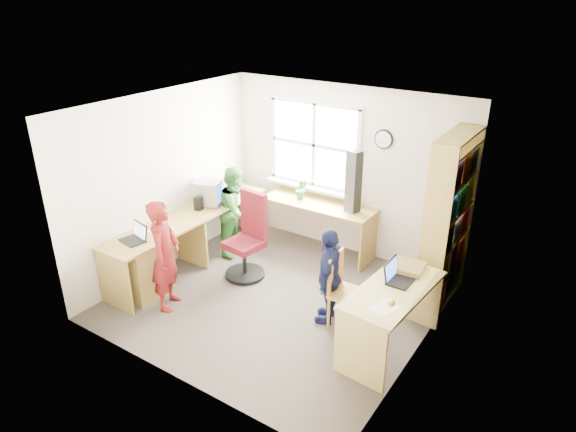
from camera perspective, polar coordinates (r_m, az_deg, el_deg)
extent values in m
cube|color=#403932|center=(6.49, -1.24, -9.32)|extent=(3.60, 3.40, 0.02)
cube|color=white|center=(5.54, -1.46, 12.04)|extent=(3.60, 3.40, 0.02)
cube|color=silver|center=(7.28, 6.39, 5.01)|extent=(3.60, 0.02, 2.40)
cube|color=silver|center=(4.77, -13.23, -6.43)|extent=(3.60, 0.02, 2.40)
cube|color=silver|center=(7.03, -13.57, 3.77)|extent=(0.02, 3.40, 2.40)
cube|color=silver|center=(5.19, 15.33, -3.97)|extent=(0.02, 3.40, 2.40)
cube|color=white|center=(7.40, 2.95, 7.88)|extent=(1.40, 0.01, 1.20)
cube|color=white|center=(7.39, 2.93, 7.87)|extent=(1.48, 0.04, 1.28)
cube|color=olive|center=(4.45, 10.16, -11.61)|extent=(0.02, 0.82, 2.00)
sphere|color=gold|center=(4.72, 11.42, -9.45)|extent=(0.07, 0.07, 0.07)
cylinder|color=black|center=(6.87, 10.59, 8.39)|extent=(0.26, 0.03, 0.26)
cylinder|color=white|center=(6.86, 10.53, 8.36)|extent=(0.22, 0.01, 0.22)
cube|color=#A68C42|center=(7.06, -10.88, 0.02)|extent=(0.60, 2.70, 0.03)
cube|color=#A68C42|center=(7.32, 3.44, 1.33)|extent=(1.65, 0.56, 0.03)
cube|color=#A68C42|center=(7.22, -10.65, -2.70)|extent=(0.56, 0.03, 0.72)
cube|color=#A68C42|center=(6.47, -18.73, -7.02)|extent=(0.56, 0.03, 0.72)
cube|color=#A68C42|center=(8.11, -4.26, 0.79)|extent=(0.56, 0.03, 0.72)
cube|color=#A68C42|center=(7.15, 8.90, -2.84)|extent=(0.03, 0.52, 0.72)
cube|color=#A68C42|center=(6.66, -16.27, -5.73)|extent=(0.54, 0.45, 0.72)
cube|color=#CEBA67|center=(5.40, 11.65, -8.04)|extent=(0.70, 1.35, 0.03)
cube|color=#CEBA67|center=(5.15, 7.96, -14.68)|extent=(0.56, 0.07, 0.73)
cube|color=#CEBA67|center=(6.10, 14.10, -8.44)|extent=(0.56, 0.07, 0.73)
cube|color=#A68C42|center=(5.89, 15.92, -2.22)|extent=(0.30, 0.02, 2.10)
cube|color=#A68C42|center=(6.77, 18.65, 0.97)|extent=(0.30, 0.02, 2.10)
cube|color=#A68C42|center=(5.98, 18.61, 8.56)|extent=(0.30, 1.00, 0.02)
cube|color=#A68C42|center=(6.78, 16.34, -8.13)|extent=(0.30, 1.00, 0.02)
cube|color=#A68C42|center=(6.60, 16.71, -5.48)|extent=(0.30, 1.00, 0.02)
cube|color=#A68C42|center=(6.43, 17.11, -2.54)|extent=(0.30, 1.00, 0.02)
cube|color=#A68C42|center=(6.27, 17.53, 0.57)|extent=(0.30, 1.00, 0.02)
cube|color=#A68C42|center=(6.14, 17.97, 3.82)|extent=(0.30, 1.00, 0.02)
cube|color=#A68C42|center=(6.02, 18.43, 7.20)|extent=(0.30, 1.00, 0.02)
cube|color=#B3191A|center=(6.46, 15.64, -8.27)|extent=(0.25, 0.28, 0.27)
cube|color=#19529A|center=(6.72, 16.55, -6.94)|extent=(0.25, 0.30, 0.29)
cube|color=#1E802F|center=(6.97, 17.34, -5.78)|extent=(0.25, 0.26, 0.30)
cube|color=gold|center=(6.27, 16.03, -5.35)|extent=(0.25, 0.28, 0.30)
cube|color=#703380|center=(6.54, 16.94, -4.10)|extent=(0.25, 0.30, 0.32)
cube|color=orange|center=(6.81, 17.70, -3.21)|extent=(0.25, 0.26, 0.29)
cube|color=#262626|center=(6.09, 16.44, -2.17)|extent=(0.25, 0.28, 0.32)
cube|color=beige|center=(6.38, 17.33, -1.23)|extent=(0.25, 0.30, 0.29)
cube|color=#B3191A|center=(6.64, 18.12, -0.23)|extent=(0.25, 0.26, 0.30)
cube|color=#19529A|center=(5.95, 16.85, 0.97)|extent=(0.25, 0.28, 0.29)
cube|color=#1E802F|center=(6.23, 17.77, 2.00)|extent=(0.25, 0.30, 0.30)
cube|color=gold|center=(6.50, 18.56, 2.90)|extent=(0.25, 0.26, 0.32)
cube|color=#703380|center=(5.81, 17.30, 4.49)|extent=(0.25, 0.28, 0.30)
cube|color=orange|center=(6.10, 18.23, 5.38)|extent=(0.25, 0.30, 0.32)
cube|color=#262626|center=(6.38, 18.98, 5.92)|extent=(0.25, 0.26, 0.29)
cylinder|color=black|center=(6.98, -4.79, -6.43)|extent=(0.59, 0.59, 0.05)
cylinder|color=black|center=(6.87, -4.86, -4.85)|extent=(0.06, 0.06, 0.40)
cube|color=#5C1118|center=(6.76, -4.92, -3.15)|extent=(0.49, 0.49, 0.09)
cube|color=#5C1118|center=(6.74, -3.78, 0.22)|extent=(0.43, 0.12, 0.63)
cylinder|color=gold|center=(5.91, 4.54, -10.69)|extent=(0.03, 0.03, 0.41)
cylinder|color=gold|center=(5.80, 7.50, -11.56)|extent=(0.03, 0.03, 0.41)
cylinder|color=gold|center=(6.16, 5.88, -9.16)|extent=(0.03, 0.03, 0.41)
cylinder|color=gold|center=(6.06, 8.74, -9.95)|extent=(0.03, 0.03, 0.41)
cube|color=gold|center=(5.86, 6.76, -8.60)|extent=(0.40, 0.40, 0.04)
cube|color=gold|center=(5.79, 5.31, -6.20)|extent=(0.05, 0.36, 0.45)
cube|color=#97979B|center=(7.35, -8.70, 1.39)|extent=(0.31, 0.28, 0.02)
cube|color=#97979B|center=(7.29, -8.78, 2.63)|extent=(0.44, 0.41, 0.33)
cube|color=#3F72F2|center=(7.22, -7.47, 2.52)|extent=(0.10, 0.26, 0.24)
cube|color=black|center=(6.49, -16.88, -2.64)|extent=(0.34, 0.27, 0.02)
cube|color=black|center=(6.50, -16.11, -1.55)|extent=(0.31, 0.11, 0.20)
cube|color=white|center=(6.49, -16.17, -1.57)|extent=(0.27, 0.09, 0.16)
cube|color=black|center=(5.52, 12.44, -7.05)|extent=(0.23, 0.32, 0.02)
cube|color=black|center=(5.51, 11.38, -5.77)|extent=(0.06, 0.32, 0.21)
cube|color=#3F72F2|center=(5.50, 11.47, -5.80)|extent=(0.04, 0.28, 0.17)
cube|color=black|center=(7.15, -9.93, 1.38)|extent=(0.11, 0.11, 0.19)
cube|color=black|center=(7.48, -7.31, 2.49)|extent=(0.09, 0.09, 0.17)
cube|color=black|center=(6.93, 7.29, 3.80)|extent=(0.21, 0.19, 0.86)
cube|color=red|center=(5.74, 13.20, -5.58)|extent=(0.36, 0.36, 0.07)
cube|color=silver|center=(6.70, -14.02, -1.48)|extent=(0.26, 0.33, 0.00)
cube|color=silver|center=(5.07, 10.55, -10.03)|extent=(0.27, 0.32, 0.00)
imported|color=#296830|center=(7.38, 1.49, 2.96)|extent=(0.20, 0.18, 0.31)
imported|color=maroon|center=(6.20, -13.49, -4.27)|extent=(0.51, 0.59, 1.38)
imported|color=#357C31|center=(7.35, -5.75, 0.60)|extent=(0.61, 0.72, 1.29)
imported|color=#151B43|center=(5.85, 4.60, -6.65)|extent=(0.47, 0.73, 1.16)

